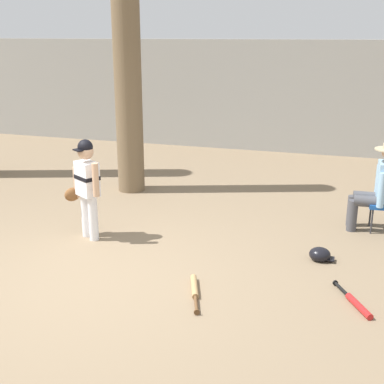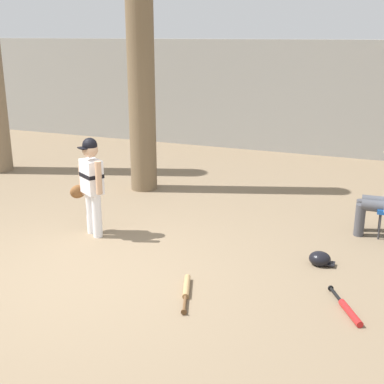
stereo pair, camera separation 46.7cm
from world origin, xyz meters
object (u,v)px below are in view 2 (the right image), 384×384
at_px(young_ballplayer, 91,181).
at_px(bat_wood_tan, 186,289).
at_px(bat_red_barrel, 348,310).
at_px(batting_helmet_black, 320,259).
at_px(tree_near_player, 141,63).

distance_m(young_ballplayer, bat_wood_tan, 2.14).
relative_size(bat_wood_tan, bat_red_barrel, 1.10).
distance_m(bat_wood_tan, bat_red_barrel, 1.60).
bearing_deg(batting_helmet_black, young_ballplayer, -176.51).
bearing_deg(bat_red_barrel, batting_helmet_black, 112.74).
distance_m(tree_near_player, bat_wood_tan, 4.30).
relative_size(tree_near_player, young_ballplayer, 3.81).
bearing_deg(tree_near_player, bat_wood_tan, -56.37).
xyz_separation_m(tree_near_player, young_ballplayer, (0.34, -2.14, -1.35)).
distance_m(bat_red_barrel, batting_helmet_black, 1.07).
bearing_deg(young_ballplayer, tree_near_player, 99.13).
xyz_separation_m(bat_red_barrel, batting_helmet_black, (-0.41, 0.99, 0.04)).
relative_size(tree_near_player, bat_red_barrel, 7.61).
bearing_deg(tree_near_player, batting_helmet_black, -30.95).
relative_size(young_ballplayer, bat_red_barrel, 2.00).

